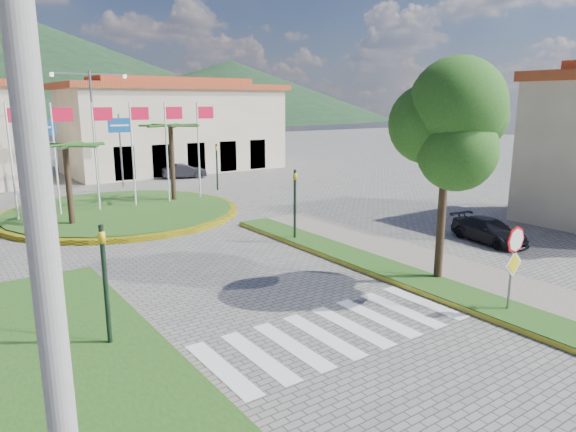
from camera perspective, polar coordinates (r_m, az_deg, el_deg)
ground at (r=11.83m, az=18.47°, el=-18.92°), size 160.00×160.00×0.00m
sidewalk_right at (r=17.40m, az=25.10°, el=-8.75°), size 4.00×28.00×0.15m
verge_right at (r=16.41m, az=22.97°, el=-9.77°), size 1.60×28.00×0.18m
median_left at (r=13.30m, az=-24.03°, el=-15.25°), size 5.00×14.00×0.18m
crosswalk at (r=14.20m, az=5.13°, el=-12.67°), size 8.00×3.00×0.01m
roundabout_island at (r=29.56m, az=-18.02°, el=0.52°), size 12.70×12.70×6.00m
stop_sign at (r=15.94m, az=23.80°, el=-4.03°), size 0.80×0.11×2.65m
deciduous_tree at (r=17.57m, az=17.28°, el=9.18°), size 3.60×3.60×6.80m
utility_pole at (r=6.00m, az=-25.50°, el=-3.77°), size 0.32×0.32×9.00m
traffic_light_left at (r=13.29m, az=-19.68°, el=-6.21°), size 0.15×0.18×3.20m
traffic_light_right at (r=22.30m, az=0.77°, el=1.99°), size 0.15×0.18×3.20m
traffic_light_far at (r=35.95m, az=-7.91°, el=5.94°), size 0.18×0.15×3.20m
direction_sign_west at (r=37.33m, az=-25.54°, el=7.54°), size 1.60×0.14×5.20m
direction_sign_east at (r=38.51m, az=-18.15°, el=8.25°), size 1.60×0.14×5.20m
street_lamp_centre at (r=36.97m, az=-20.79°, el=9.41°), size 4.80×0.16×8.00m
building_right at (r=47.49m, az=-12.60°, el=9.74°), size 19.08×9.54×8.05m
hill_far_mid at (r=167.61m, az=-28.11°, el=14.28°), size 180.00×180.00×30.00m
hill_far_east at (r=161.11m, az=-6.30°, el=13.63°), size 120.00×120.00×18.00m
car_dark_b at (r=42.19m, az=-11.48°, el=4.92°), size 3.67×2.05×1.14m
car_side_right at (r=24.18m, az=21.41°, el=-1.49°), size 2.03×3.81×1.05m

